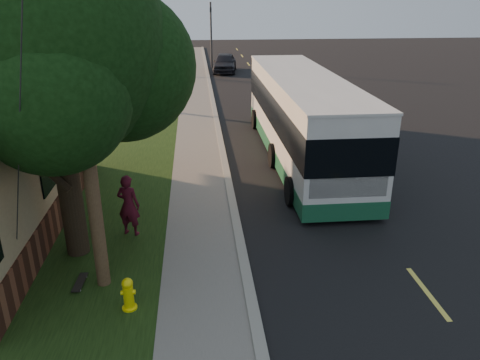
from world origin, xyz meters
name	(u,v)px	position (x,y,z in m)	size (l,w,h in m)	color
ground	(251,304)	(0.00, 0.00, 0.00)	(120.00, 120.00, 0.00)	black
road	(317,152)	(4.00, 10.00, 0.01)	(8.00, 80.00, 0.01)	black
curb	(223,154)	(0.00, 10.00, 0.06)	(0.25, 80.00, 0.12)	gray
sidewalk	(199,155)	(-1.00, 10.00, 0.04)	(2.00, 80.00, 0.08)	slate
grass_verge	(113,158)	(-4.50, 10.00, 0.04)	(5.00, 80.00, 0.07)	black
fire_hydrant	(128,294)	(-2.60, 0.00, 0.43)	(0.32, 0.32, 0.74)	#FFEA0D
utility_pole	(78,85)	(-3.31, 0.99, 4.63)	(2.86, 3.21, 9.07)	#473321
leafy_tree	(52,47)	(-4.17, 2.65, 5.17)	(6.30, 6.00, 7.80)	black
bare_tree_near	(150,73)	(-3.50, 18.00, 2.15)	(1.38, 1.21, 4.31)	black
bare_tree_far	(169,50)	(-3.00, 30.00, 2.00)	(1.38, 1.21, 4.03)	black
traffic_signal	(211,31)	(0.50, 34.00, 3.16)	(0.18, 0.22, 5.50)	#2D2D30
transit_bus	(302,115)	(3.12, 9.42, 1.77)	(2.83, 12.28, 3.32)	silver
skateboarder	(129,205)	(-2.96, 3.35, 0.94)	(0.63, 0.42, 1.74)	#480E1C
skateboard_main	(80,282)	(-3.84, 0.99, 0.12)	(0.23, 0.77, 0.07)	black
dumpster	(9,151)	(-8.16, 9.22, 0.69)	(1.66, 1.42, 1.30)	black
distant_car	(225,63)	(1.50, 31.59, 0.77)	(1.82, 4.53, 1.54)	black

